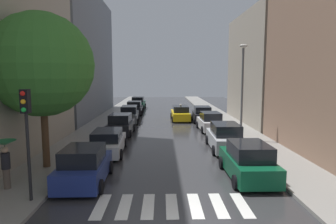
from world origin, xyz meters
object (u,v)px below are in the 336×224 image
at_px(parked_car_right_nearest, 248,162).
at_px(street_tree_left, 42,65).
at_px(parked_car_right_fourth, 202,115).
at_px(parked_car_left_nearest, 84,166).
at_px(parked_car_right_third, 210,122).
at_px(lamp_post_right, 242,86).
at_px(parked_car_left_second, 108,142).
at_px(taxi_midroad, 180,113).
at_px(parked_car_left_fifth, 135,108).
at_px(parked_car_left_fourth, 129,115).
at_px(parked_car_left_third, 121,125).
at_px(traffic_light_left_corner, 26,120).
at_px(parked_car_left_sixth, 138,103).
at_px(pedestrian_near_tree, 5,155).
at_px(parked_car_right_second, 225,137).

bearing_deg(parked_car_right_nearest, street_tree_left, 80.84).
bearing_deg(parked_car_right_fourth, parked_car_left_nearest, 157.91).
xyz_separation_m(parked_car_left_nearest, parked_car_right_fourth, (7.93, 18.08, -0.02)).
xyz_separation_m(parked_car_right_third, lamp_post_right, (1.55, -4.55, 3.42)).
distance_m(parked_car_left_second, taxi_midroad, 14.98).
distance_m(parked_car_left_second, lamp_post_right, 10.46).
bearing_deg(street_tree_left, parked_car_left_fifth, 83.33).
distance_m(parked_car_left_nearest, lamp_post_right, 13.06).
relative_size(parked_car_left_nearest, parked_car_left_fourth, 0.86).
height_order(parked_car_left_third, parked_car_right_nearest, parked_car_left_third).
height_order(parked_car_left_second, parked_car_right_nearest, parked_car_right_nearest).
bearing_deg(parked_car_left_fifth, street_tree_left, 173.20).
relative_size(parked_car_left_nearest, lamp_post_right, 0.58).
bearing_deg(street_tree_left, taxi_midroad, 64.25).
bearing_deg(traffic_light_left_corner, parked_car_left_third, 83.18).
bearing_deg(traffic_light_left_corner, lamp_post_right, 43.53).
height_order(parked_car_left_third, parked_car_left_sixth, parked_car_left_sixth).
bearing_deg(parked_car_left_nearest, parked_car_right_third, -32.60).
relative_size(parked_car_left_sixth, street_tree_left, 0.54).
distance_m(parked_car_left_third, pedestrian_near_tree, 12.66).
relative_size(traffic_light_left_corner, lamp_post_right, 0.61).
bearing_deg(street_tree_left, lamp_post_right, 27.05).
height_order(parked_car_left_sixth, street_tree_left, street_tree_left).
relative_size(parked_car_left_fifth, taxi_midroad, 0.87).
bearing_deg(pedestrian_near_tree, parked_car_left_fifth, -95.69).
bearing_deg(lamp_post_right, parked_car_right_second, -126.78).
distance_m(parked_car_left_nearest, street_tree_left, 5.76).
xyz_separation_m(parked_car_left_sixth, parked_car_right_fourth, (7.93, -12.96, -0.05)).
bearing_deg(lamp_post_right, parked_car_left_third, 162.19).
xyz_separation_m(parked_car_right_fourth, lamp_post_right, (1.56, -9.77, 3.42)).
bearing_deg(parked_car_left_fourth, lamp_post_right, -137.18).
distance_m(parked_car_right_third, traffic_light_left_corner, 17.90).
height_order(parked_car_left_nearest, parked_car_left_sixth, parked_car_left_sixth).
xyz_separation_m(parked_car_right_nearest, taxi_midroad, (-2.09, 18.63, -0.05)).
height_order(parked_car_left_third, pedestrian_near_tree, pedestrian_near_tree).
height_order(parked_car_right_nearest, parked_car_right_third, parked_car_right_nearest).
bearing_deg(street_tree_left, parked_car_left_nearest, -40.03).
relative_size(parked_car_left_nearest, parked_car_left_second, 0.86).
height_order(parked_car_left_nearest, traffic_light_left_corner, traffic_light_left_corner).
height_order(parked_car_left_fifth, parked_car_right_second, parked_car_right_second).
height_order(parked_car_left_fifth, traffic_light_left_corner, traffic_light_left_corner).
bearing_deg(parked_car_left_second, taxi_midroad, -23.80).
distance_m(parked_car_left_nearest, parked_car_right_second, 9.89).
bearing_deg(parked_car_left_sixth, parked_car_left_third, -178.39).
height_order(parked_car_left_nearest, taxi_midroad, taxi_midroad).
distance_m(parked_car_left_fourth, pedestrian_near_tree, 18.93).
bearing_deg(pedestrian_near_tree, parked_car_left_third, -103.18).
distance_m(parked_car_right_second, pedestrian_near_tree, 12.93).
bearing_deg(parked_car_left_sixth, lamp_post_right, -156.02).
height_order(parked_car_left_third, street_tree_left, street_tree_left).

